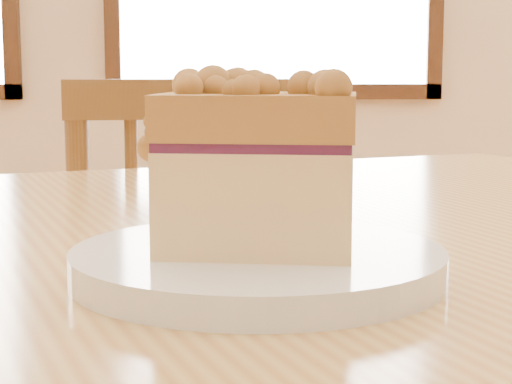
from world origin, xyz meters
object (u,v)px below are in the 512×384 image
cafe_chair_main (185,337)px  plate (258,265)px  cake_slice (255,160)px  cafe_table_main (158,325)px

cafe_chair_main → plate: size_ratio=3.62×
cake_slice → plate: bearing=-35.0°
cafe_table_main → cafe_chair_main: (-0.01, 0.66, -0.22)m
cafe_chair_main → cake_slice: bearing=88.6°
plate → cake_slice: size_ratio=1.71×
cafe_chair_main → cafe_table_main: bearing=83.6°
plate → cafe_table_main: bearing=112.6°
cafe_chair_main → plate: cafe_chair_main is taller
plate → cafe_chair_main: bearing=95.9°
cafe_chair_main → cake_slice: (0.09, -0.85, 0.38)m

